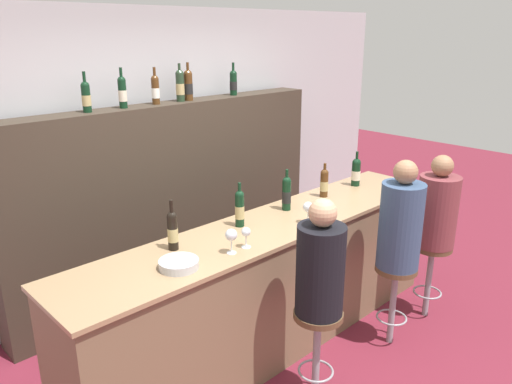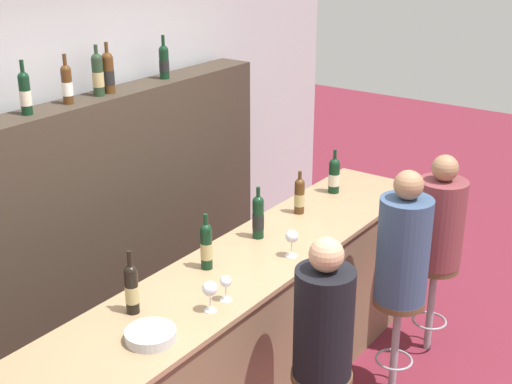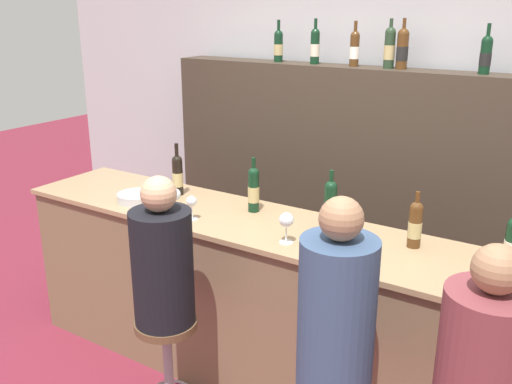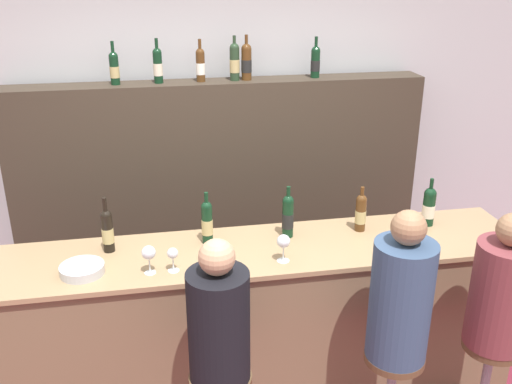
# 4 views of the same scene
# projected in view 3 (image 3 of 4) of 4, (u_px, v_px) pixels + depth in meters

# --- Properties ---
(wall_back) EXTENTS (6.40, 0.05, 2.60)m
(wall_back) POSITION_uv_depth(u_px,v_px,m) (378.00, 131.00, 4.32)
(wall_back) COLOR #B2B2B7
(wall_back) RESTS_ON ground_plane
(bar_counter) EXTENTS (3.42, 0.65, 1.03)m
(bar_counter) POSITION_uv_depth(u_px,v_px,m) (273.00, 307.00, 3.35)
(bar_counter) COLOR brown
(bar_counter) RESTS_ON ground_plane
(back_bar_cabinet) EXTENTS (3.21, 0.28, 1.79)m
(back_bar_cabinet) POSITION_uv_depth(u_px,v_px,m) (363.00, 189.00, 4.26)
(back_bar_cabinet) COLOR #382D23
(back_bar_cabinet) RESTS_ON ground_plane
(wine_bottle_counter_0) EXTENTS (0.07, 0.07, 0.34)m
(wine_bottle_counter_0) POSITION_uv_depth(u_px,v_px,m) (178.00, 174.00, 3.66)
(wine_bottle_counter_0) COLOR black
(wine_bottle_counter_0) RESTS_ON bar_counter
(wine_bottle_counter_1) EXTENTS (0.07, 0.07, 0.33)m
(wine_bottle_counter_1) POSITION_uv_depth(u_px,v_px,m) (254.00, 189.00, 3.36)
(wine_bottle_counter_1) COLOR black
(wine_bottle_counter_1) RESTS_ON bar_counter
(wine_bottle_counter_2) EXTENTS (0.07, 0.07, 0.33)m
(wine_bottle_counter_2) POSITION_uv_depth(u_px,v_px,m) (330.00, 204.00, 3.11)
(wine_bottle_counter_2) COLOR black
(wine_bottle_counter_2) RESTS_ON bar_counter
(wine_bottle_counter_3) EXTENTS (0.07, 0.07, 0.30)m
(wine_bottle_counter_3) POSITION_uv_depth(u_px,v_px,m) (415.00, 224.00, 2.87)
(wine_bottle_counter_3) COLOR #4C2D14
(wine_bottle_counter_3) RESTS_ON bar_counter
(wine_bottle_backbar_0) EXTENTS (0.07, 0.07, 0.31)m
(wine_bottle_backbar_0) POSITION_uv_depth(u_px,v_px,m) (278.00, 45.00, 4.33)
(wine_bottle_backbar_0) COLOR black
(wine_bottle_backbar_0) RESTS_ON back_bar_cabinet
(wine_bottle_backbar_1) EXTENTS (0.07, 0.07, 0.32)m
(wine_bottle_backbar_1) POSITION_uv_depth(u_px,v_px,m) (315.00, 46.00, 4.17)
(wine_bottle_backbar_1) COLOR black
(wine_bottle_backbar_1) RESTS_ON back_bar_cabinet
(wine_bottle_backbar_2) EXTENTS (0.07, 0.07, 0.31)m
(wine_bottle_backbar_2) POSITION_uv_depth(u_px,v_px,m) (355.00, 48.00, 4.01)
(wine_bottle_backbar_2) COLOR #4C2D14
(wine_bottle_backbar_2) RESTS_ON back_bar_cabinet
(wine_bottle_backbar_3) EXTENTS (0.07, 0.07, 0.33)m
(wine_bottle_backbar_3) POSITION_uv_depth(u_px,v_px,m) (390.00, 47.00, 3.87)
(wine_bottle_backbar_3) COLOR #233823
(wine_bottle_backbar_3) RESTS_ON back_bar_cabinet
(wine_bottle_backbar_4) EXTENTS (0.08, 0.08, 0.33)m
(wine_bottle_backbar_4) POSITION_uv_depth(u_px,v_px,m) (402.00, 48.00, 3.83)
(wine_bottle_backbar_4) COLOR #4C2D14
(wine_bottle_backbar_4) RESTS_ON back_bar_cabinet
(wine_bottle_backbar_5) EXTENTS (0.07, 0.07, 0.31)m
(wine_bottle_backbar_5) POSITION_uv_depth(u_px,v_px,m) (486.00, 54.00, 3.55)
(wine_bottle_backbar_5) COLOR black
(wine_bottle_backbar_5) RESTS_ON back_bar_cabinet
(wine_glass_0) EXTENTS (0.08, 0.08, 0.17)m
(wine_glass_0) POSITION_uv_depth(u_px,v_px,m) (174.00, 195.00, 3.30)
(wine_glass_0) COLOR silver
(wine_glass_0) RESTS_ON bar_counter
(wine_glass_1) EXTENTS (0.06, 0.06, 0.14)m
(wine_glass_1) POSITION_uv_depth(u_px,v_px,m) (192.00, 203.00, 3.24)
(wine_glass_1) COLOR silver
(wine_glass_1) RESTS_ON bar_counter
(wine_glass_2) EXTENTS (0.08, 0.08, 0.17)m
(wine_glass_2) POSITION_uv_depth(u_px,v_px,m) (286.00, 221.00, 2.92)
(wine_glass_2) COLOR silver
(wine_glass_2) RESTS_ON bar_counter
(metal_bowl) EXTENTS (0.24, 0.24, 0.05)m
(metal_bowl) POSITION_uv_depth(u_px,v_px,m) (137.00, 197.00, 3.57)
(metal_bowl) COLOR #B7B7BC
(metal_bowl) RESTS_ON bar_counter
(bar_stool_left) EXTENTS (0.32, 0.32, 0.67)m
(bar_stool_left) POSITION_uv_depth(u_px,v_px,m) (167.00, 347.00, 2.96)
(bar_stool_left) COLOR gray
(bar_stool_left) RESTS_ON ground_plane
(guest_seated_left) EXTENTS (0.31, 0.31, 0.77)m
(guest_seated_left) POSITION_uv_depth(u_px,v_px,m) (162.00, 261.00, 2.81)
(guest_seated_left) COLOR black
(guest_seated_left) RESTS_ON bar_stool_left
(guest_seated_middle) EXTENTS (0.32, 0.32, 0.84)m
(guest_seated_middle) POSITION_uv_depth(u_px,v_px,m) (337.00, 308.00, 2.31)
(guest_seated_middle) COLOR #334766
(guest_seated_middle) RESTS_ON bar_stool_middle
(guest_seated_right) EXTENTS (0.33, 0.33, 0.78)m
(guest_seated_right) POSITION_uv_depth(u_px,v_px,m) (484.00, 360.00, 2.03)
(guest_seated_right) COLOR brown
(guest_seated_right) RESTS_ON bar_stool_right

